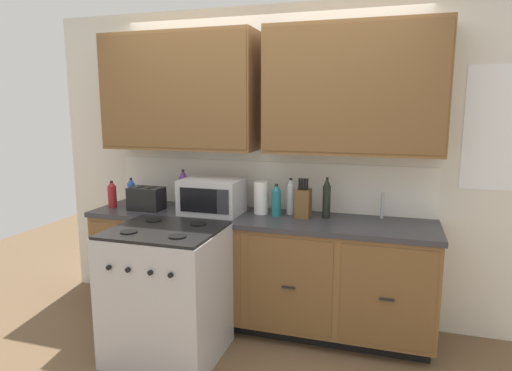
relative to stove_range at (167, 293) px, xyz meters
name	(u,v)px	position (x,y,z in m)	size (l,w,h in m)	color
ground_plane	(245,341)	(0.47, 0.33, -0.47)	(8.00, 8.00, 0.00)	brown
wall_unit	(264,120)	(0.47, 0.83, 1.19)	(3.93, 0.40, 2.58)	silver
counter_run	(257,269)	(0.47, 0.63, 0.00)	(2.76, 0.64, 0.92)	black
stove_range	(167,293)	(0.00, 0.00, 0.00)	(0.76, 0.68, 0.95)	#B7B7BC
microwave	(212,196)	(0.10, 0.61, 0.59)	(0.48, 0.37, 0.28)	#B7B7BC
toaster	(147,198)	(-0.48, 0.57, 0.54)	(0.28, 0.18, 0.19)	black
knife_block	(303,203)	(0.83, 0.70, 0.56)	(0.11, 0.14, 0.31)	brown
sink_faucet	(382,206)	(1.42, 0.84, 0.55)	(0.02, 0.02, 0.20)	#B2B5BA
paper_towel_roll	(261,198)	(0.48, 0.72, 0.58)	(0.12, 0.12, 0.26)	white
bottle_red	(112,194)	(-0.81, 0.56, 0.56)	(0.07, 0.07, 0.23)	maroon
bottle_violet	(183,189)	(-0.23, 0.76, 0.60)	(0.07, 0.07, 0.32)	#663384
bottle_clear	(291,197)	(0.71, 0.77, 0.59)	(0.07, 0.07, 0.29)	silver
bottle_dark	(327,198)	(1.01, 0.73, 0.60)	(0.06, 0.06, 0.32)	black
bottle_blue	(131,192)	(-0.71, 0.70, 0.56)	(0.07, 0.07, 0.24)	blue
bottle_teal	(276,200)	(0.62, 0.68, 0.57)	(0.08, 0.08, 0.25)	#1E707A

